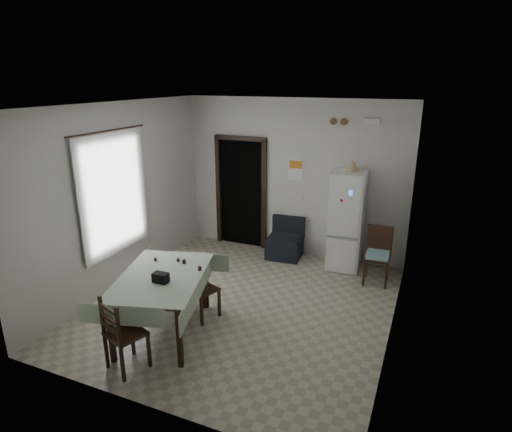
{
  "coord_description": "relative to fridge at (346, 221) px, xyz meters",
  "views": [
    {
      "loc": [
        2.39,
        -5.12,
        3.25
      ],
      "look_at": [
        0.0,
        0.5,
        1.25
      ],
      "focal_mm": 30.0,
      "sensor_mm": 36.0,
      "label": 1
    }
  ],
  "objects": [
    {
      "name": "fridge",
      "position": [
        0.0,
        0.0,
        0.0
      ],
      "size": [
        0.59,
        0.59,
        1.74
      ],
      "primitive_type": null,
      "rotation": [
        0.0,
        0.0,
        0.05
      ],
      "color": "white",
      "rests_on": "ground"
    },
    {
      "name": "emergency_light",
      "position": [
        0.26,
        0.28,
        1.68
      ],
      "size": [
        0.25,
        0.07,
        0.09
      ],
      "primitive_type": "cube",
      "color": "white",
      "rests_on": "ground"
    },
    {
      "name": "vent_left",
      "position": [
        -0.39,
        0.31,
        1.65
      ],
      "size": [
        0.12,
        0.03,
        0.12
      ],
      "primitive_type": "cylinder",
      "rotation": [
        1.57,
        0.0,
        0.0
      ],
      "color": "brown",
      "rests_on": "ground"
    },
    {
      "name": "curtain",
      "position": [
        -3.13,
        -2.13,
        0.68
      ],
      "size": [
        0.02,
        1.45,
        1.85
      ],
      "primitive_type": "cube",
      "color": "silver",
      "rests_on": "ground"
    },
    {
      "name": "navy_seat",
      "position": [
        -1.12,
        0.0,
        -0.5
      ],
      "size": [
        0.66,
        0.64,
        0.74
      ],
      "primitive_type": null,
      "rotation": [
        0.0,
        0.0,
        0.07
      ],
      "color": "black",
      "rests_on": "ground"
    },
    {
      "name": "ground",
      "position": [
        -1.09,
        -1.93,
        -0.87
      ],
      "size": [
        4.5,
        4.5,
        0.0
      ],
      "primitive_type": "plane",
      "color": "#A79D88",
      "rests_on": "ground"
    },
    {
      "name": "ceiling",
      "position": [
        -1.09,
        -1.93,
        2.03
      ],
      "size": [
        4.2,
        4.5,
        0.02
      ],
      "primitive_type": null,
      "color": "white",
      "rests_on": "ground"
    },
    {
      "name": "corner_chair",
      "position": [
        0.61,
        -0.41,
        -0.4
      ],
      "size": [
        0.43,
        0.43,
        0.94
      ],
      "primitive_type": null,
      "rotation": [
        0.0,
        0.0,
        0.05
      ],
      "color": "black",
      "rests_on": "ground"
    },
    {
      "name": "black_bag",
      "position": [
        -1.65,
        -3.12,
        0.02
      ],
      "size": [
        0.19,
        0.12,
        0.12
      ],
      "primitive_type": "cube",
      "rotation": [
        0.0,
        0.0,
        0.01
      ],
      "color": "black",
      "rests_on": "dining_table"
    },
    {
      "name": "wall_front",
      "position": [
        -1.09,
        -4.18,
        0.58
      ],
      "size": [
        4.2,
        0.02,
        2.9
      ],
      "primitive_type": null,
      "color": "silver",
      "rests_on": "ground"
    },
    {
      "name": "calendar_image",
      "position": [
        -1.04,
        0.3,
        0.85
      ],
      "size": [
        0.24,
        0.01,
        0.14
      ],
      "primitive_type": "cube",
      "color": "orange",
      "rests_on": "ground"
    },
    {
      "name": "window_recess",
      "position": [
        -3.24,
        -2.13,
        0.68
      ],
      "size": [
        0.1,
        1.2,
        1.6
      ],
      "primitive_type": "cube",
      "color": "silver",
      "rests_on": "ground"
    },
    {
      "name": "tan_cone",
      "position": [
        0.03,
        0.05,
        0.97
      ],
      "size": [
        0.24,
        0.24,
        0.19
      ],
      "primitive_type": "cone",
      "rotation": [
        0.0,
        0.0,
        -0.03
      ],
      "color": "tan",
      "rests_on": "fridge"
    },
    {
      "name": "wall_back",
      "position": [
        -1.09,
        0.32,
        0.58
      ],
      "size": [
        4.2,
        0.02,
        2.9
      ],
      "primitive_type": null,
      "color": "silver",
      "rests_on": "ground"
    },
    {
      "name": "wall_right",
      "position": [
        1.01,
        -1.93,
        0.58
      ],
      "size": [
        0.02,
        4.5,
        2.9
      ],
      "primitive_type": null,
      "color": "silver",
      "rests_on": "ground"
    },
    {
      "name": "dining_chair_far_left",
      "position": [
        -2.0,
        -2.41,
        -0.43
      ],
      "size": [
        0.47,
        0.47,
        0.87
      ],
      "primitive_type": null,
      "rotation": [
        0.0,
        0.0,
        3.47
      ],
      "color": "black",
      "rests_on": "ground"
    },
    {
      "name": "wall_left",
      "position": [
        -3.19,
        -1.93,
        0.58
      ],
      "size": [
        0.02,
        4.5,
        2.9
      ],
      "primitive_type": null,
      "color": "silver",
      "rests_on": "ground"
    },
    {
      "name": "dining_chair_far_right",
      "position": [
        -1.48,
        -2.43,
        -0.43
      ],
      "size": [
        0.48,
        0.48,
        0.88
      ],
      "primitive_type": null,
      "rotation": [
        0.0,
        0.0,
        2.8
      ],
      "color": "black",
      "rests_on": "ground"
    },
    {
      "name": "light_switch",
      "position": [
        -0.94,
        0.31,
        0.23
      ],
      "size": [
        0.08,
        0.02,
        0.12
      ],
      "primitive_type": "cube",
      "color": "beige",
      "rests_on": "ground"
    },
    {
      "name": "vent_right",
      "position": [
        -0.21,
        0.31,
        1.65
      ],
      "size": [
        0.12,
        0.03,
        0.12
      ],
      "primitive_type": "cylinder",
      "rotation": [
        1.57,
        0.0,
        0.0
      ],
      "color": "brown",
      "rests_on": "ground"
    },
    {
      "name": "calendar",
      "position": [
        -1.04,
        0.31,
        0.75
      ],
      "size": [
        0.28,
        0.02,
        0.4
      ],
      "primitive_type": "cube",
      "color": "white",
      "rests_on": "ground"
    },
    {
      "name": "doorway",
      "position": [
        -2.14,
        0.52,
        0.19
      ],
      "size": [
        1.06,
        0.52,
        2.22
      ],
      "color": "black",
      "rests_on": "ground"
    },
    {
      "name": "dining_chair_near_head",
      "position": [
        -1.72,
        -3.75,
        -0.4
      ],
      "size": [
        0.51,
        0.51,
        0.94
      ],
      "primitive_type": null,
      "rotation": [
        0.0,
        0.0,
        2.81
      ],
      "color": "black",
      "rests_on": "ground"
    },
    {
      "name": "dining_table",
      "position": [
        -1.76,
        -2.96,
        -0.46
      ],
      "size": [
        1.44,
        1.81,
        0.82
      ],
      "primitive_type": null,
      "rotation": [
        0.0,
        0.0,
        0.29
      ],
      "color": "#A6BBA0",
      "rests_on": "ground"
    },
    {
      "name": "curtain_rod",
      "position": [
        -3.12,
        -2.13,
        1.63
      ],
      "size": [
        0.02,
        1.6,
        0.02
      ],
      "primitive_type": "cylinder",
      "rotation": [
        1.57,
        0.0,
        0.0
      ],
      "color": "black",
      "rests_on": "ground"
    }
  ]
}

